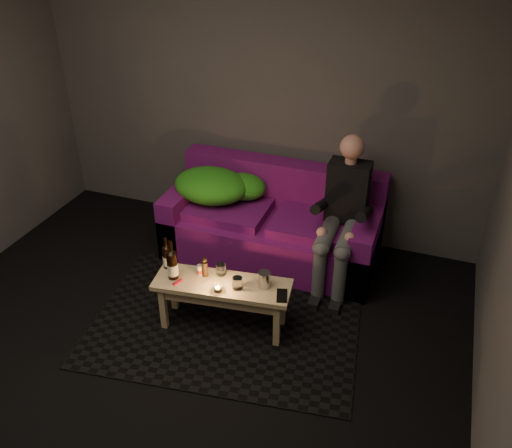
% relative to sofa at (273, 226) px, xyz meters
% --- Properties ---
extents(floor, '(4.50, 4.50, 0.00)m').
position_rel_sofa_xyz_m(floor, '(-0.29, -1.81, -0.28)').
color(floor, black).
rests_on(floor, ground).
extents(room, '(4.50, 4.50, 4.50)m').
position_rel_sofa_xyz_m(room, '(-0.29, -1.34, 1.36)').
color(room, silver).
rests_on(room, ground).
extents(rug, '(2.12, 1.66, 0.01)m').
position_rel_sofa_xyz_m(rug, '(-0.04, -0.99, -0.28)').
color(rug, black).
rests_on(rug, floor).
extents(sofa, '(1.80, 0.81, 0.77)m').
position_rel_sofa_xyz_m(sofa, '(0.00, 0.00, 0.00)').
color(sofa, '#6E0E69').
rests_on(sofa, floor).
extents(green_blanket, '(0.79, 0.54, 0.27)m').
position_rel_sofa_xyz_m(green_blanket, '(-0.52, -0.01, 0.30)').
color(green_blanket, green).
rests_on(green_blanket, sofa).
extents(person, '(0.32, 0.75, 1.20)m').
position_rel_sofa_xyz_m(person, '(0.61, -0.15, 0.34)').
color(person, black).
rests_on(person, sofa).
extents(coffee_table, '(1.01, 0.44, 0.40)m').
position_rel_sofa_xyz_m(coffee_table, '(-0.04, -1.04, 0.05)').
color(coffee_table, tan).
rests_on(coffee_table, rug).
extents(beer_bottle_a, '(0.06, 0.06, 0.25)m').
position_rel_sofa_xyz_m(beer_bottle_a, '(-0.49, -1.00, 0.21)').
color(beer_bottle_a, black).
rests_on(beer_bottle_a, coffee_table).
extents(beer_bottle_b, '(0.08, 0.08, 0.31)m').
position_rel_sofa_xyz_m(beer_bottle_b, '(-0.39, -1.10, 0.23)').
color(beer_bottle_b, black).
rests_on(beer_bottle_b, coffee_table).
extents(salt_shaker, '(0.05, 0.05, 0.08)m').
position_rel_sofa_xyz_m(salt_shaker, '(-0.23, -1.00, 0.16)').
color(salt_shaker, silver).
rests_on(salt_shaker, coffee_table).
extents(pepper_mill, '(0.06, 0.06, 0.12)m').
position_rel_sofa_xyz_m(pepper_mill, '(-0.19, -1.00, 0.18)').
color(pepper_mill, black).
rests_on(pepper_mill, coffee_table).
extents(tumbler_back, '(0.09, 0.09, 0.08)m').
position_rel_sofa_xyz_m(tumbler_back, '(-0.08, -0.95, 0.16)').
color(tumbler_back, white).
rests_on(tumbler_back, coffee_table).
extents(tealight, '(0.06, 0.06, 0.04)m').
position_rel_sofa_xyz_m(tealight, '(-0.03, -1.13, 0.14)').
color(tealight, white).
rests_on(tealight, coffee_table).
extents(tumbler_front, '(0.09, 0.09, 0.09)m').
position_rel_sofa_xyz_m(tumbler_front, '(0.09, -1.06, 0.16)').
color(tumbler_front, white).
rests_on(tumbler_front, coffee_table).
extents(steel_cup, '(0.09, 0.09, 0.12)m').
position_rel_sofa_xyz_m(steel_cup, '(0.25, -0.97, 0.18)').
color(steel_cup, '#AFB1B7').
rests_on(steel_cup, coffee_table).
extents(smartphone, '(0.11, 0.16, 0.01)m').
position_rel_sofa_xyz_m(smartphone, '(0.40, -1.03, 0.12)').
color(smartphone, black).
rests_on(smartphone, coffee_table).
extents(red_lighter, '(0.05, 0.08, 0.01)m').
position_rel_sofa_xyz_m(red_lighter, '(-0.34, -1.14, 0.13)').
color(red_lighter, red).
rests_on(red_lighter, coffee_table).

